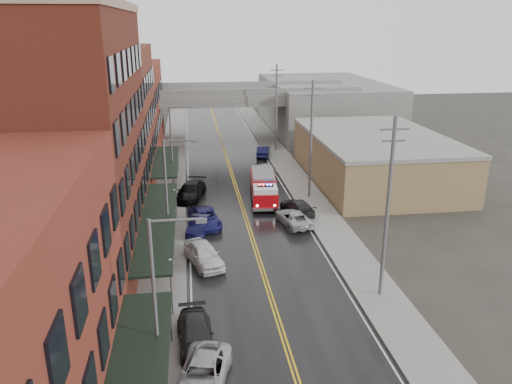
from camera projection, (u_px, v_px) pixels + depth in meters
road at (246, 218)px, 46.22m from camera, size 11.00×160.00×0.02m
sidewalk_left at (166, 222)px, 45.27m from camera, size 3.00×160.00×0.15m
sidewalk_right at (322, 214)px, 47.14m from camera, size 3.00×160.00×0.15m
curb_left at (184, 221)px, 45.48m from camera, size 0.30×160.00×0.15m
curb_right at (305, 215)px, 46.92m from camera, size 0.30×160.00×0.15m
brick_building_b at (69, 145)px, 35.07m from camera, size 9.00×20.00×18.00m
brick_building_c at (107, 121)px, 51.98m from camera, size 9.00×15.00×15.00m
brick_building_far at (127, 109)px, 68.89m from camera, size 9.00×20.00×12.00m
tan_building at (375, 159)px, 56.86m from camera, size 14.00×22.00×5.00m
right_far_block at (323, 105)px, 84.80m from camera, size 18.00×30.00×8.00m
awning_1 at (158, 221)px, 37.74m from camera, size 2.60×18.00×3.09m
awning_2 at (166, 161)px, 54.17m from camera, size 2.60×13.00×3.09m
globe_lamp_1 at (171, 271)px, 31.52m from camera, size 0.44×0.44×3.12m
globe_lamp_2 at (175, 198)px, 44.67m from camera, size 0.44×0.44×3.12m
street_lamp_0 at (160, 295)px, 23.07m from camera, size 2.64×0.22×9.00m
street_lamp_1 at (169, 188)px, 38.09m from camera, size 2.64×0.22×9.00m
street_lamp_2 at (174, 142)px, 53.11m from camera, size 2.64×0.22×9.00m
utility_pole_0 at (388, 207)px, 31.05m from camera, size 1.80×0.24×12.00m
utility_pole_1 at (311, 138)px, 49.82m from camera, size 1.80×0.24×12.00m
utility_pole_2 at (276, 107)px, 68.60m from camera, size 1.80×0.24×12.00m
overpass at (221, 103)px, 74.35m from camera, size 40.00×10.00×7.50m
fire_truck at (264, 187)px, 50.26m from camera, size 3.58×7.78×2.77m
parked_car_left_2 at (203, 375)px, 24.56m from camera, size 3.43×5.44×1.40m
parked_car_left_3 at (196, 334)px, 27.81m from camera, size 2.25×4.90×1.39m
parked_car_left_4 at (204, 254)px, 37.16m from camera, size 3.37×5.25×1.66m
parked_car_left_5 at (199, 225)px, 42.81m from camera, size 2.43×4.50×1.41m
parked_car_left_6 at (205, 218)px, 44.38m from camera, size 3.18×5.47×1.43m
parked_car_left_7 at (190, 191)px, 51.10m from camera, size 3.83×6.17×1.67m
parked_car_right_0 at (293, 218)px, 44.58m from camera, size 3.11×5.18×1.35m
parked_car_right_1 at (297, 207)px, 47.21m from camera, size 3.01×5.03×1.36m
parked_car_right_2 at (266, 168)px, 59.81m from camera, size 2.15×4.13×1.34m
parked_car_right_3 at (263, 151)px, 67.47m from camera, size 2.51×4.74×1.48m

